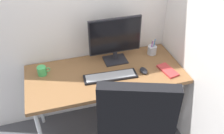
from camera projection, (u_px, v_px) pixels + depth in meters
ground_plane at (107, 126)px, 2.71m from camera, size 8.00×8.00×0.00m
wall_side_right at (203, 2)px, 1.92m from camera, size 0.04×1.91×2.80m
desk at (106, 77)px, 2.31m from camera, size 1.44×0.65×0.74m
monitor at (115, 38)px, 2.30m from camera, size 0.50×0.18×0.44m
keyboard at (110, 76)px, 2.21m from camera, size 0.49×0.16×0.02m
mouse at (144, 71)px, 2.27m from camera, size 0.07×0.11×0.04m
pen_holder at (152, 50)px, 2.50m from camera, size 0.09×0.09×0.17m
notebook at (168, 70)px, 2.28m from camera, size 0.14×0.23×0.02m
coffee_mug at (42, 71)px, 2.23m from camera, size 0.12×0.08×0.08m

